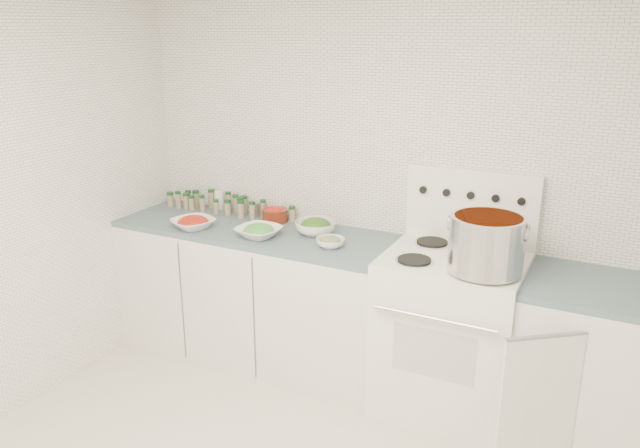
% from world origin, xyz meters
% --- Properties ---
extents(room_walls, '(3.54, 3.04, 2.52)m').
position_xyz_m(room_walls, '(0.00, 0.00, 1.56)').
color(room_walls, white).
rests_on(room_walls, ground).
extents(counter_left, '(1.85, 0.62, 0.90)m').
position_xyz_m(counter_left, '(-0.82, 1.19, 0.45)').
color(counter_left, white).
rests_on(counter_left, ground).
extents(stove, '(0.76, 0.70, 1.36)m').
position_xyz_m(stove, '(0.48, 1.19, 0.50)').
color(stove, white).
rests_on(stove, ground).
extents(counter_right, '(0.89, 0.87, 0.90)m').
position_xyz_m(counter_right, '(1.30, 1.19, 0.45)').
color(counter_right, white).
rests_on(counter_right, ground).
extents(stock_pot, '(0.40, 0.38, 0.29)m').
position_xyz_m(stock_pot, '(0.67, 1.02, 1.10)').
color(stock_pot, silver).
rests_on(stock_pot, stove).
extents(bowl_tomato, '(0.33, 0.33, 0.09)m').
position_xyz_m(bowl_tomato, '(-1.17, 1.01, 0.94)').
color(bowl_tomato, white).
rests_on(bowl_tomato, counter_left).
extents(bowl_snowpea, '(0.29, 0.29, 0.09)m').
position_xyz_m(bowl_snowpea, '(-0.71, 1.06, 0.94)').
color(bowl_snowpea, white).
rests_on(bowl_snowpea, counter_left).
extents(bowl_broccoli, '(0.29, 0.29, 0.10)m').
position_xyz_m(bowl_broccoli, '(-0.43, 1.27, 0.95)').
color(bowl_broccoli, white).
rests_on(bowl_broccoli, counter_left).
extents(bowl_zucchini, '(0.22, 0.22, 0.07)m').
position_xyz_m(bowl_zucchini, '(-0.24, 1.10, 0.93)').
color(bowl_zucchini, white).
rests_on(bowl_zucchini, counter_left).
extents(bowl_pepper, '(0.17, 0.17, 0.10)m').
position_xyz_m(bowl_pepper, '(-0.78, 1.38, 0.95)').
color(bowl_pepper, '#601F10').
rests_on(bowl_pepper, counter_left).
extents(salt_canister, '(0.08, 0.08, 0.13)m').
position_xyz_m(salt_canister, '(-1.28, 1.45, 0.96)').
color(salt_canister, white).
rests_on(salt_canister, counter_left).
extents(tin_can, '(0.08, 0.08, 0.09)m').
position_xyz_m(tin_can, '(-0.98, 1.45, 0.94)').
color(tin_can, '#A39B8A').
rests_on(tin_can, counter_left).
extents(spice_cluster, '(0.99, 0.16, 0.14)m').
position_xyz_m(spice_cluster, '(-1.23, 1.39, 0.96)').
color(spice_cluster, gray).
rests_on(spice_cluster, counter_left).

